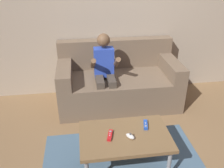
% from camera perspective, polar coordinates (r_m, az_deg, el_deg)
% --- Properties ---
extents(ground_plane, '(8.98, 8.98, 0.00)m').
position_cam_1_polar(ground_plane, '(2.69, 8.80, -15.78)').
color(ground_plane, olive).
extents(wall_back, '(4.49, 0.05, 2.50)m').
position_cam_1_polar(wall_back, '(3.45, 3.33, 17.85)').
color(wall_back, '#B2A38E').
rests_on(wall_back, ground).
extents(couch, '(1.61, 0.80, 0.83)m').
position_cam_1_polar(couch, '(3.36, 1.45, 0.39)').
color(couch, '#75604C').
rests_on(couch, ground).
extents(person_seated_on_couch, '(0.35, 0.43, 1.02)m').
position_cam_1_polar(person_seated_on_couch, '(3.05, -1.72, 3.30)').
color(person_seated_on_couch, '#4C4238').
rests_on(person_seated_on_couch, ground).
extents(coffee_table, '(0.83, 0.53, 0.40)m').
position_cam_1_polar(coffee_table, '(2.28, 3.04, -12.66)').
color(coffee_table, brown).
rests_on(coffee_table, ground).
extents(area_rug, '(1.60, 1.14, 0.01)m').
position_cam_1_polar(area_rug, '(2.53, 2.83, -18.82)').
color(area_rug, slate).
rests_on(area_rug, ground).
extents(game_remote_red_near_edge, '(0.07, 0.14, 0.03)m').
position_cam_1_polar(game_remote_red_near_edge, '(2.23, -0.47, -11.99)').
color(game_remote_red_near_edge, red).
rests_on(game_remote_red_near_edge, coffee_table).
extents(nunchuk_white, '(0.09, 0.10, 0.05)m').
position_cam_1_polar(nunchuk_white, '(2.22, 4.32, -12.18)').
color(nunchuk_white, white).
rests_on(nunchuk_white, coffee_table).
extents(game_remote_blue_far_corner, '(0.07, 0.14, 0.03)m').
position_cam_1_polar(game_remote_blue_far_corner, '(2.38, 7.93, -9.48)').
color(game_remote_blue_far_corner, blue).
rests_on(game_remote_blue_far_corner, coffee_table).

